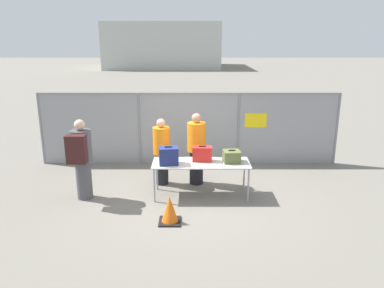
% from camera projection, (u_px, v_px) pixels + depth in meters
% --- Properties ---
extents(ground_plane, '(120.00, 120.00, 0.00)m').
position_uv_depth(ground_plane, '(188.00, 193.00, 8.64)').
color(ground_plane, slate).
extents(fence_section, '(8.33, 0.07, 2.03)m').
position_uv_depth(fence_section, '(189.00, 127.00, 10.42)').
color(fence_section, gray).
rests_on(fence_section, ground_plane).
extents(inspection_table, '(2.16, 0.81, 0.80)m').
position_uv_depth(inspection_table, '(201.00, 165.00, 8.33)').
color(inspection_table, '#B2B2AD').
rests_on(inspection_table, ground_plane).
extents(suitcase_navy, '(0.45, 0.36, 0.40)m').
position_uv_depth(suitcase_navy, '(169.00, 156.00, 8.16)').
color(suitcase_navy, navy).
rests_on(suitcase_navy, inspection_table).
extents(suitcase_red, '(0.44, 0.25, 0.35)m').
position_uv_depth(suitcase_red, '(202.00, 154.00, 8.38)').
color(suitcase_red, red).
rests_on(suitcase_red, inspection_table).
extents(suitcase_olive, '(0.39, 0.38, 0.28)m').
position_uv_depth(suitcase_olive, '(232.00, 156.00, 8.31)').
color(suitcase_olive, '#566033').
rests_on(suitcase_olive, inspection_table).
extents(traveler_hooded, '(0.44, 0.69, 1.80)m').
position_uv_depth(traveler_hooded, '(81.00, 157.00, 8.08)').
color(traveler_hooded, '#4C4C51').
rests_on(traveler_hooded, ground_plane).
extents(security_worker_near, '(0.43, 0.43, 1.76)m').
position_uv_depth(security_worker_near, '(196.00, 148.00, 9.01)').
color(security_worker_near, black).
rests_on(security_worker_near, ground_plane).
extents(security_worker_far, '(0.40, 0.40, 1.63)m').
position_uv_depth(security_worker_far, '(162.00, 151.00, 9.00)').
color(security_worker_far, black).
rests_on(security_worker_far, ground_plane).
extents(utility_trailer, '(3.78, 2.34, 0.67)m').
position_uv_depth(utility_trailer, '(254.00, 137.00, 11.89)').
color(utility_trailer, white).
rests_on(utility_trailer, ground_plane).
extents(distant_hangar, '(12.93, 11.25, 5.11)m').
position_uv_depth(distant_hangar, '(164.00, 45.00, 45.01)').
color(distant_hangar, '#B2B7B2').
rests_on(distant_hangar, ground_plane).
extents(traffic_cone, '(0.43, 0.43, 0.54)m').
position_uv_depth(traffic_cone, '(170.00, 210.00, 7.23)').
color(traffic_cone, black).
rests_on(traffic_cone, ground_plane).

